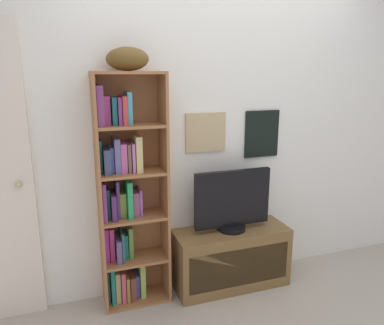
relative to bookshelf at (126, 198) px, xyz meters
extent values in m
cube|color=white|center=(0.75, 0.13, 0.33)|extent=(4.80, 0.06, 2.32)
cube|color=tan|center=(0.66, 0.09, 0.43)|extent=(0.33, 0.02, 0.31)
cube|color=gray|center=(0.66, 0.09, 0.43)|extent=(0.28, 0.01, 0.26)
cube|color=black|center=(1.16, 0.09, 0.40)|extent=(0.30, 0.02, 0.39)
cube|color=slate|center=(1.16, 0.09, 0.40)|extent=(0.25, 0.01, 0.34)
cube|color=#9B643D|center=(-0.19, -0.03, 0.03)|extent=(0.02, 0.26, 1.73)
cube|color=#9B643D|center=(0.28, -0.03, 0.03)|extent=(0.02, 0.26, 1.73)
cube|color=#9B643D|center=(0.05, 0.10, 0.03)|extent=(0.50, 0.01, 1.73)
cube|color=#9B643D|center=(0.05, -0.03, -0.82)|extent=(0.46, 0.25, 0.02)
cube|color=#9B643D|center=(0.05, -0.03, -0.48)|extent=(0.46, 0.25, 0.02)
cube|color=#9B643D|center=(0.05, -0.03, -0.15)|extent=(0.46, 0.25, 0.02)
cube|color=#9B643D|center=(0.05, -0.03, 0.19)|extent=(0.46, 0.25, 0.02)
cube|color=#9B643D|center=(0.05, -0.03, 0.53)|extent=(0.46, 0.25, 0.02)
cube|color=#9B643D|center=(0.05, -0.03, 0.89)|extent=(0.46, 0.25, 0.02)
cube|color=#3F7770|center=(-0.16, 0.02, -0.68)|extent=(0.02, 0.14, 0.27)
cube|color=#207C71|center=(-0.13, 0.00, -0.67)|extent=(0.03, 0.19, 0.29)
cube|color=tan|center=(-0.10, 0.01, -0.69)|extent=(0.04, 0.17, 0.24)
cube|color=#C24C66|center=(-0.06, 0.00, -0.69)|extent=(0.03, 0.19, 0.25)
cube|color=olive|center=(-0.03, -0.01, -0.71)|extent=(0.02, 0.20, 0.20)
cube|color=brown|center=(0.02, 0.00, -0.72)|extent=(0.04, 0.19, 0.20)
cube|color=#4A42A6|center=(0.06, 0.02, -0.72)|extent=(0.03, 0.15, 0.19)
cube|color=#8FB250|center=(0.09, 0.01, -0.67)|extent=(0.04, 0.17, 0.29)
cube|color=#B731A2|center=(-0.16, 0.02, -0.34)|extent=(0.03, 0.14, 0.26)
cube|color=#C23C81|center=(-0.12, 0.02, -0.35)|extent=(0.03, 0.14, 0.25)
cube|color=#57497E|center=(-0.08, -0.01, -0.39)|extent=(0.04, 0.20, 0.18)
cube|color=#304D57|center=(-0.05, 0.00, -0.36)|extent=(0.02, 0.19, 0.23)
cube|color=#147066|center=(-0.02, 0.02, -0.38)|extent=(0.03, 0.13, 0.19)
cube|color=#56873D|center=(0.02, 0.02, -0.35)|extent=(0.03, 0.13, 0.24)
cube|color=#773580|center=(-0.16, -0.01, 0.01)|extent=(0.03, 0.21, 0.28)
cube|color=#174E45|center=(-0.13, 0.01, -0.02)|extent=(0.02, 0.16, 0.22)
cube|color=#4C2459|center=(-0.10, -0.01, -0.04)|extent=(0.03, 0.21, 0.19)
cube|color=#4B3072|center=(-0.06, 0.01, 0.00)|extent=(0.02, 0.17, 0.28)
cube|color=olive|center=(-0.03, 0.02, -0.05)|extent=(0.04, 0.15, 0.18)
cube|color=#239852|center=(0.02, -0.01, 0.00)|extent=(0.04, 0.20, 0.27)
cube|color=#814169|center=(0.06, 0.00, -0.04)|extent=(0.04, 0.18, 0.18)
cube|color=#9D58BC|center=(0.10, 0.01, -0.04)|extent=(0.02, 0.15, 0.19)
cube|color=#165564|center=(-0.16, 0.02, 0.32)|extent=(0.02, 0.14, 0.23)
cube|color=#3C446A|center=(-0.13, -0.01, 0.29)|extent=(0.04, 0.20, 0.18)
cube|color=#5F6CBE|center=(-0.09, 0.01, 0.30)|extent=(0.02, 0.16, 0.18)
cube|color=slate|center=(-0.05, 0.00, 0.33)|extent=(0.04, 0.19, 0.25)
cube|color=#B35292|center=(-0.01, 0.00, 0.31)|extent=(0.04, 0.19, 0.21)
cube|color=brown|center=(0.03, -0.01, 0.31)|extent=(0.02, 0.19, 0.21)
cube|color=#AB65A9|center=(0.05, -0.01, 0.31)|extent=(0.02, 0.20, 0.21)
cube|color=tan|center=(0.09, -0.01, 0.33)|extent=(0.04, 0.20, 0.26)
cube|color=#733574|center=(-0.15, -0.01, 0.68)|extent=(0.04, 0.21, 0.27)
cube|color=#C04685|center=(-0.10, 0.02, 0.64)|extent=(0.04, 0.14, 0.19)
cube|color=#16555C|center=(-0.06, 0.00, 0.64)|extent=(0.03, 0.18, 0.19)
cube|color=#6D2E6E|center=(-0.03, -0.01, 0.64)|extent=(0.02, 0.20, 0.19)
cube|color=#C63C3C|center=(0.01, 0.00, 0.64)|extent=(0.03, 0.19, 0.19)
cube|color=#42ABC5|center=(0.05, 0.01, 0.65)|extent=(0.03, 0.16, 0.22)
ellipsoid|color=brown|center=(0.05, -0.03, 0.98)|extent=(0.33, 0.25, 0.16)
cube|color=brown|center=(0.83, -0.07, -0.59)|extent=(0.93, 0.35, 0.49)
cube|color=brown|center=(0.83, -0.25, -0.59)|extent=(0.84, 0.01, 0.31)
cylinder|color=black|center=(0.83, -0.07, -0.32)|extent=(0.22, 0.22, 0.04)
cube|color=black|center=(0.83, -0.07, -0.07)|extent=(0.63, 0.04, 0.45)
cube|color=#273251|center=(0.83, -0.09, -0.07)|extent=(0.59, 0.01, 0.41)
sphere|color=tan|center=(-0.71, 0.04, 0.16)|extent=(0.04, 0.04, 0.04)
camera|label=1|loc=(-0.37, -2.58, 0.90)|focal=34.55mm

